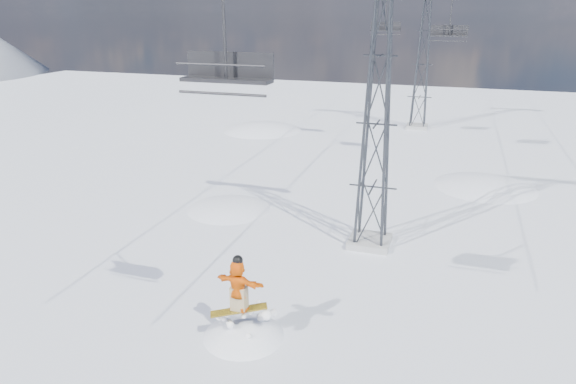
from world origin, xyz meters
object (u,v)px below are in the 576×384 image
lift_tower_near (377,125)px  snowboarder_jump (245,377)px  lift_tower_far (422,65)px  lift_chair_near (227,70)px

lift_tower_near → snowboarder_jump: lift_tower_near is taller
lift_tower_near → lift_tower_far: (0.00, 25.00, 0.00)m
lift_tower_near → lift_chair_near: 10.45m
lift_tower_near → lift_chair_near: (-2.20, -9.71, 3.18)m
lift_tower_far → lift_chair_near: bearing=-93.6°
lift_tower_near → lift_tower_far: same height
lift_tower_near → lift_tower_far: size_ratio=1.00×
snowboarder_jump → lift_chair_near: lift_chair_near is taller
lift_chair_near → lift_tower_far: bearing=86.4°
snowboarder_jump → lift_tower_far: bearing=85.3°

